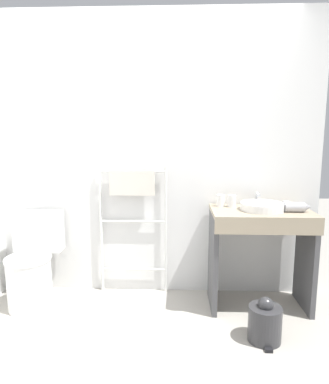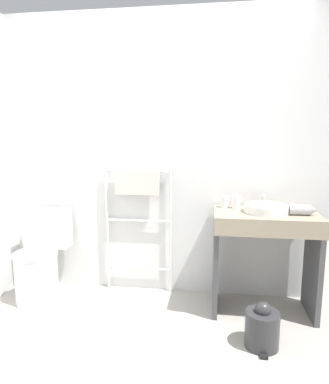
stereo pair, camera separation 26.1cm
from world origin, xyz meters
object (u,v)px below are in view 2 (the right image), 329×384
cup_near_edge (236,202)px  sink_basin (266,208)px  hair_dryer (301,210)px  trash_bin (262,328)px  cup_near_wall (225,202)px  towel_radiator (138,200)px  toilet (40,261)px

cup_near_edge → sink_basin: bearing=-27.2°
hair_dryer → trash_bin: (-0.32, -0.46, -0.74)m
cup_near_wall → trash_bin: size_ratio=0.31×
cup_near_wall → hair_dryer: bearing=-17.9°
towel_radiator → cup_near_edge: bearing=-7.1°
toilet → cup_near_edge: bearing=5.1°
towel_radiator → hair_dryer: towel_radiator is taller
toilet → sink_basin: (1.93, 0.03, 0.53)m
sink_basin → hair_dryer: 0.26m
sink_basin → hair_dryer: bearing=-10.0°
sink_basin → cup_near_edge: 0.26m
hair_dryer → towel_radiator: bearing=168.7°
towel_radiator → sink_basin: (1.09, -0.22, 0.01)m
sink_basin → cup_near_wall: (-0.32, 0.14, 0.02)m
towel_radiator → trash_bin: bearing=-35.4°
sink_basin → cup_near_edge: bearing=152.8°
sink_basin → hair_dryer: hair_dryer is taller
towel_radiator → hair_dryer: bearing=-11.3°
towel_radiator → cup_near_edge: 0.87m
cup_near_edge → hair_dryer: 0.51m
towel_radiator → sink_basin: towel_radiator is taller
toilet → cup_near_wall: cup_near_wall is taller
toilet → hair_dryer: bearing=-0.3°
hair_dryer → trash_bin: hair_dryer is taller
towel_radiator → cup_near_edge: (0.86, -0.11, 0.03)m
toilet → cup_near_edge: (1.70, 0.15, 0.55)m
towel_radiator → cup_near_edge: towel_radiator is taller
cup_near_wall → trash_bin: bearing=-68.5°
toilet → towel_radiator: size_ratio=0.67×
hair_dryer → trash_bin: bearing=-124.6°
toilet → trash_bin: (1.86, -0.47, -0.20)m
towel_radiator → toilet: bearing=-162.8°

